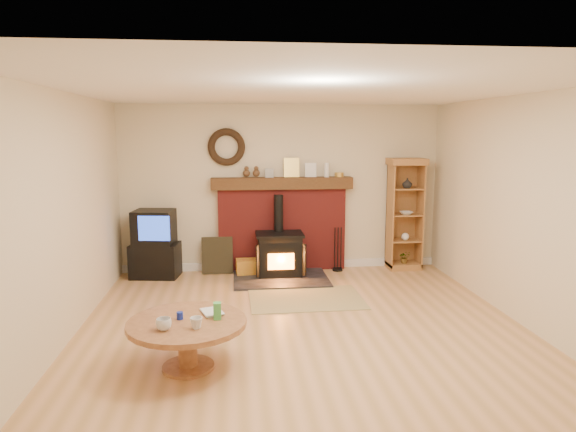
{
  "coord_description": "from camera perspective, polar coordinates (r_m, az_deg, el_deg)",
  "views": [
    {
      "loc": [
        -0.75,
        -5.27,
        2.18
      ],
      "look_at": [
        -0.08,
        1.0,
        1.14
      ],
      "focal_mm": 32.0,
      "sensor_mm": 36.0,
      "label": 1
    }
  ],
  "objects": [
    {
      "name": "tv_unit",
      "position": [
        8.01,
        -14.57,
        -3.15
      ],
      "size": [
        0.76,
        0.58,
        1.02
      ],
      "color": "black",
      "rests_on": "ground"
    },
    {
      "name": "fire_tools",
      "position": [
        8.19,
        5.54,
        -5.17
      ],
      "size": [
        0.16,
        0.16,
        0.7
      ],
      "color": "black",
      "rests_on": "ground"
    },
    {
      "name": "room_shell",
      "position": [
        5.43,
        1.68,
        4.43
      ],
      "size": [
        5.02,
        5.52,
        2.61
      ],
      "color": "beige",
      "rests_on": "ground"
    },
    {
      "name": "chimney_breast",
      "position": [
        8.09,
        -0.66,
        -0.47
      ],
      "size": [
        2.2,
        0.22,
        1.78
      ],
      "color": "maroon",
      "rests_on": "ground"
    },
    {
      "name": "ground",
      "position": [
        5.75,
        1.91,
        -12.95
      ],
      "size": [
        5.5,
        5.5,
        0.0
      ],
      "primitive_type": "plane",
      "color": "tan",
      "rests_on": "ground"
    },
    {
      "name": "firelog_box",
      "position": [
        7.94,
        -4.31,
        -5.69
      ],
      "size": [
        0.41,
        0.28,
        0.25
      ],
      "primitive_type": "cube",
      "rotation": [
        0.0,
        0.0,
        0.07
      ],
      "color": "yellow",
      "rests_on": "ground"
    },
    {
      "name": "wood_stove",
      "position": [
        7.79,
        -0.92,
        -4.46
      ],
      "size": [
        1.4,
        1.0,
        1.23
      ],
      "color": "black",
      "rests_on": "ground"
    },
    {
      "name": "coffee_table",
      "position": [
        4.93,
        -11.14,
        -12.3
      ],
      "size": [
        1.1,
        1.1,
        0.62
      ],
      "color": "brown",
      "rests_on": "ground"
    },
    {
      "name": "area_rug",
      "position": [
        6.85,
        2.01,
        -9.17
      ],
      "size": [
        1.5,
        1.04,
        0.01
      ],
      "primitive_type": "cube",
      "rotation": [
        0.0,
        0.0,
        0.01
      ],
      "color": "brown",
      "rests_on": "ground"
    },
    {
      "name": "leaning_painting",
      "position": [
        8.05,
        -7.86,
        -4.36
      ],
      "size": [
        0.48,
        0.13,
        0.57
      ],
      "primitive_type": "cube",
      "rotation": [
        -0.17,
        0.0,
        0.0
      ],
      "color": "black",
      "rests_on": "ground"
    },
    {
      "name": "curio_cabinet",
      "position": [
        8.37,
        12.83,
        0.24
      ],
      "size": [
        0.57,
        0.41,
        1.77
      ],
      "color": "olive",
      "rests_on": "ground"
    }
  ]
}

